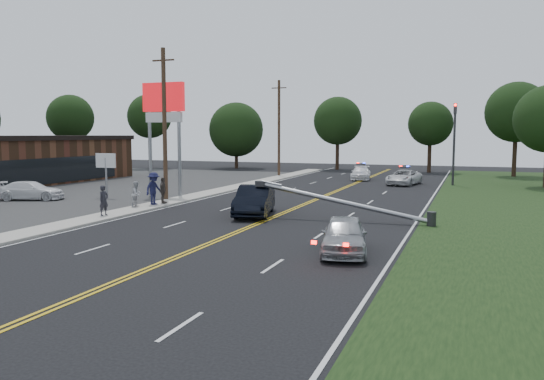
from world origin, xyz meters
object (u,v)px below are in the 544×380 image
at_px(pylon_sign, 164,112).
at_px(small_sign, 106,164).
at_px(bystander_c, 154,188).
at_px(bystander_d, 163,190).
at_px(waiting_sedan, 344,235).
at_px(emergency_a, 404,177).
at_px(bystander_b, 137,194).
at_px(utility_pole_far, 279,128).
at_px(fallen_streetlight, 351,204).
at_px(parked_car, 31,191).
at_px(traffic_signal, 454,137).
at_px(emergency_b, 361,173).
at_px(crashed_sedan, 255,200).
at_px(utility_pole_mid, 165,124).
at_px(bystander_a, 104,200).

height_order(pylon_sign, small_sign, pylon_sign).
distance_m(bystander_c, bystander_d, 0.74).
height_order(small_sign, waiting_sedan, small_sign).
relative_size(emergency_a, bystander_b, 3.07).
height_order(utility_pole_far, bystander_c, utility_pole_far).
height_order(small_sign, emergency_a, small_sign).
xyz_separation_m(fallen_streetlight, bystander_d, (-12.31, 1.95, 0.02)).
bearing_deg(emergency_a, waiting_sedan, -76.86).
height_order(pylon_sign, emergency_a, pylon_sign).
height_order(parked_car, bystander_b, bystander_b).
height_order(traffic_signal, emergency_b, traffic_signal).
height_order(traffic_signal, bystander_d, traffic_signal).
bearing_deg(waiting_sedan, utility_pole_far, 101.98).
height_order(utility_pole_far, parked_car, utility_pole_far).
xyz_separation_m(traffic_signal, fallen_streetlight, (-4.11, -22.00, -3.29)).
distance_m(utility_pole_far, crashed_sedan, 27.35).
height_order(small_sign, utility_pole_mid, utility_pole_mid).
height_order(parked_car, bystander_c, bystander_c).
bearing_deg(small_sign, traffic_signal, 38.90).
distance_m(utility_pole_mid, bystander_a, 8.56).
bearing_deg(small_sign, fallen_streetlight, -12.40).
relative_size(small_sign, bystander_c, 1.56).
distance_m(crashed_sedan, parked_car, 16.80).
bearing_deg(emergency_b, emergency_a, -49.28).
height_order(utility_pole_mid, bystander_c, utility_pole_mid).
distance_m(bystander_a, bystander_b, 3.55).
bearing_deg(fallen_streetlight, crashed_sedan, 177.99).
height_order(utility_pole_far, emergency_b, utility_pole_far).
height_order(bystander_a, bystander_c, bystander_c).
xyz_separation_m(traffic_signal, bystander_d, (-16.43, -20.04, -3.27)).
xyz_separation_m(small_sign, traffic_signal, (22.30, 18.00, 1.87)).
bearing_deg(emergency_a, fallen_streetlight, -79.55).
bearing_deg(bystander_d, bystander_a, 163.15).
bearing_deg(crashed_sedan, utility_pole_mid, 140.24).
relative_size(bystander_a, bystander_c, 0.81).
relative_size(utility_pole_far, bystander_a, 6.22).
bearing_deg(bystander_a, traffic_signal, -23.56).
bearing_deg(bystander_b, traffic_signal, -38.32).
relative_size(emergency_b, bystander_b, 2.89).
relative_size(fallen_streetlight, waiting_sedan, 2.30).
distance_m(small_sign, utility_pole_mid, 5.53).
relative_size(fallen_streetlight, bystander_b, 6.12).
xyz_separation_m(emergency_b, bystander_a, (-8.03, -28.46, 0.28)).
relative_size(traffic_signal, bystander_d, 4.31).
distance_m(traffic_signal, parked_car, 33.73).
bearing_deg(parked_car, crashed_sedan, -114.63).
bearing_deg(utility_pole_far, pylon_sign, -93.72).
xyz_separation_m(traffic_signal, bystander_c, (-16.64, -20.73, -3.09)).
height_order(traffic_signal, parked_car, traffic_signal).
xyz_separation_m(crashed_sedan, parked_car, (-16.78, 0.97, -0.19)).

